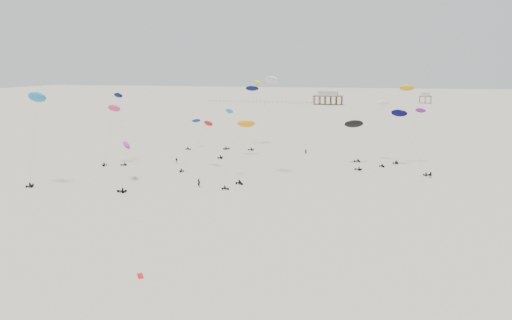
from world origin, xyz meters
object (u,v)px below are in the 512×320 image
(pavilion_small, at_px, (425,99))
(rig_0, at_px, (202,134))
(rig_4, at_px, (401,106))
(rig_9, at_px, (126,154))
(pavilion_main, at_px, (328,99))
(spectator_0, at_px, (199,187))

(pavilion_small, height_order, rig_0, rig_0)
(rig_0, bearing_deg, rig_4, -164.69)
(rig_0, relative_size, rig_4, 0.64)
(pavilion_small, relative_size, rig_9, 0.59)
(rig_0, bearing_deg, rig_9, 56.96)
(pavilion_small, xyz_separation_m, rig_9, (-91.95, -290.98, 3.39))
(pavilion_small, height_order, rig_9, rig_9)
(pavilion_main, bearing_deg, rig_9, -94.81)
(rig_9, relative_size, spectator_0, 6.61)
(spectator_0, bearing_deg, pavilion_small, -89.51)
(pavilion_small, distance_m, rig_0, 282.02)
(rig_0, relative_size, spectator_0, 6.34)
(pavilion_main, distance_m, spectator_0, 261.41)
(pavilion_main, xyz_separation_m, spectator_0, (-3.66, -261.35, -4.22))
(pavilion_main, height_order, rig_9, rig_9)
(rig_0, distance_m, rig_4, 55.43)
(rig_4, relative_size, rig_9, 1.49)
(pavilion_main, bearing_deg, rig_0, -92.45)
(rig_4, bearing_deg, rig_0, -12.92)
(pavilion_main, height_order, pavilion_small, pavilion_main)
(rig_4, bearing_deg, spectator_0, 8.75)
(rig_9, bearing_deg, pavilion_main, -3.07)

